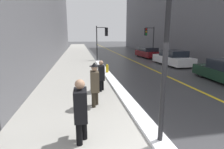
% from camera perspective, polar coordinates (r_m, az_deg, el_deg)
% --- Properties ---
extents(sidewalk_slab, '(4.00, 80.00, 0.01)m').
position_cam_1_polar(sidewalk_slab, '(18.23, -11.48, 3.96)').
color(sidewalk_slab, '#9E9B93').
rests_on(sidewalk_slab, ground).
extents(road_centre_stripe, '(0.16, 80.00, 0.00)m').
position_cam_1_polar(road_centre_stripe, '(19.11, 6.86, 4.50)').
color(road_centre_stripe, gold).
rests_on(road_centre_stripe, ground).
extents(snow_bank_curb, '(0.50, 16.39, 0.12)m').
position_cam_1_polar(snow_bank_curb, '(10.28, 0.18, -2.02)').
color(snow_bank_curb, white).
rests_on(snow_bank_curb, ground).
extents(lamp_post, '(0.28, 0.28, 5.36)m').
position_cam_1_polar(lamp_post, '(4.10, 17.97, 19.46)').
color(lamp_post, black).
rests_on(lamp_post, ground).
extents(traffic_light_near, '(1.31, 0.42, 3.67)m').
position_cam_1_polar(traffic_light_near, '(19.64, -3.04, 12.53)').
color(traffic_light_near, black).
rests_on(traffic_light_near, ground).
extents(traffic_light_far, '(1.31, 0.41, 3.72)m').
position_cam_1_polar(traffic_light_far, '(22.28, 11.92, 12.39)').
color(traffic_light_far, black).
rests_on(traffic_light_far, ground).
extents(pedestrian_with_shoulder_bag, '(0.33, 0.75, 1.64)m').
position_cam_1_polar(pedestrian_with_shoulder_bag, '(4.40, -10.14, -10.83)').
color(pedestrian_with_shoulder_bag, black).
rests_on(pedestrian_with_shoulder_bag, ground).
extents(pedestrian_in_fedora, '(0.36, 0.53, 1.70)m').
position_cam_1_polar(pedestrian_in_fedora, '(6.55, -5.68, -2.69)').
color(pedestrian_in_fedora, '#2A241B').
rests_on(pedestrian_in_fedora, ground).
extents(pedestrian_trailing, '(0.30, 0.70, 1.50)m').
position_cam_1_polar(pedestrian_trailing, '(8.40, -3.53, 0.05)').
color(pedestrian_trailing, black).
rests_on(pedestrian_trailing, ground).
extents(parked_car_white, '(2.02, 4.48, 1.36)m').
position_cam_1_polar(parked_car_white, '(17.04, 19.19, 5.08)').
color(parked_car_white, silver).
rests_on(parked_car_white, ground).
extents(parked_car_maroon, '(2.04, 4.26, 1.22)m').
position_cam_1_polar(parked_car_maroon, '(22.41, 11.68, 7.00)').
color(parked_car_maroon, '#600F14').
rests_on(parked_car_maroon, ground).
extents(fire_hydrant, '(0.20, 0.20, 0.70)m').
position_cam_1_polar(fire_hydrant, '(12.30, -1.60, 1.76)').
color(fire_hydrant, gold).
rests_on(fire_hydrant, ground).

